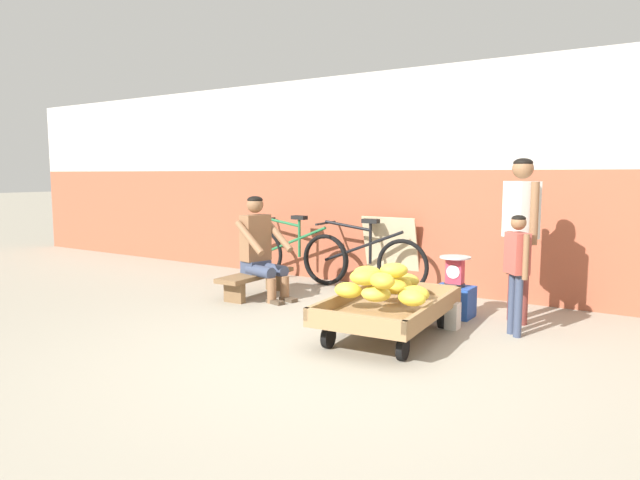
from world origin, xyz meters
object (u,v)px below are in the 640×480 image
(bicycle_near_left, at_px, (293,254))
(shopping_bag, at_px, (449,315))
(sign_board, at_px, (391,253))
(banana_cart, at_px, (389,310))
(weighing_scale, at_px, (455,271))
(customer_child, at_px, (517,262))
(plastic_crate, at_px, (454,301))
(bicycle_far_left, at_px, (362,260))
(vendor_seated, at_px, (260,247))
(low_bench, at_px, (256,279))
(customer_adult, at_px, (521,221))

(bicycle_near_left, relative_size, shopping_bag, 6.92)
(sign_board, bearing_deg, banana_cart, -64.07)
(weighing_scale, xyz_separation_m, customer_child, (0.67, -0.34, 0.19))
(banana_cart, distance_m, customer_child, 1.17)
(plastic_crate, xyz_separation_m, shopping_bag, (0.12, -0.44, -0.03))
(sign_board, bearing_deg, shopping_bag, -47.09)
(plastic_crate, distance_m, customer_child, 0.90)
(plastic_crate, bearing_deg, bicycle_far_left, 154.50)
(sign_board, height_order, shopping_bag, sign_board)
(vendor_seated, height_order, customer_child, vendor_seated)
(low_bench, xyz_separation_m, bicycle_far_left, (0.82, 1.01, 0.15))
(customer_adult, distance_m, shopping_bag, 1.10)
(plastic_crate, xyz_separation_m, customer_child, (0.67, -0.34, 0.50))
(low_bench, bearing_deg, vendor_seated, -13.33)
(vendor_seated, distance_m, shopping_bag, 2.30)
(weighing_scale, height_order, customer_child, customer_child)
(plastic_crate, bearing_deg, vendor_seated, -170.38)
(bicycle_near_left, bearing_deg, shopping_bag, -23.30)
(plastic_crate, distance_m, shopping_bag, 0.45)
(customer_adult, bearing_deg, bicycle_far_left, 164.43)
(vendor_seated, bearing_deg, weighing_scale, 9.59)
(sign_board, distance_m, customer_child, 2.20)
(vendor_seated, height_order, customer_adult, customer_adult)
(banana_cart, bearing_deg, vendor_seated, 161.75)
(plastic_crate, bearing_deg, banana_cart, -101.83)
(sign_board, relative_size, shopping_bag, 3.66)
(customer_adult, distance_m, customer_child, 0.56)
(customer_adult, height_order, customer_child, customer_adult)
(shopping_bag, bearing_deg, banana_cart, -120.11)
(plastic_crate, xyz_separation_m, sign_board, (-1.13, 0.91, 0.29))
(banana_cart, relative_size, vendor_seated, 1.32)
(plastic_crate, relative_size, bicycle_near_left, 0.22)
(banana_cart, bearing_deg, plastic_crate, 78.17)
(vendor_seated, relative_size, customer_child, 1.09)
(bicycle_near_left, bearing_deg, weighing_scale, -15.18)
(bicycle_far_left, bearing_deg, plastic_crate, -25.50)
(weighing_scale, distance_m, sign_board, 1.45)
(vendor_seated, relative_size, sign_board, 1.30)
(low_bench, bearing_deg, sign_board, 49.02)
(low_bench, distance_m, bicycle_near_left, 1.03)
(banana_cart, relative_size, low_bench, 1.35)
(low_bench, height_order, shopping_bag, low_bench)
(banana_cart, height_order, low_bench, banana_cart)
(low_bench, bearing_deg, customer_adult, 9.37)
(sign_board, height_order, customer_adult, customer_adult)
(low_bench, bearing_deg, bicycle_near_left, 101.70)
(bicycle_far_left, distance_m, shopping_bag, 1.89)
(bicycle_far_left, xyz_separation_m, customer_adult, (1.97, -0.55, 0.60))
(low_bench, bearing_deg, weighing_scale, 8.72)
(bicycle_far_left, bearing_deg, customer_child, -26.03)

